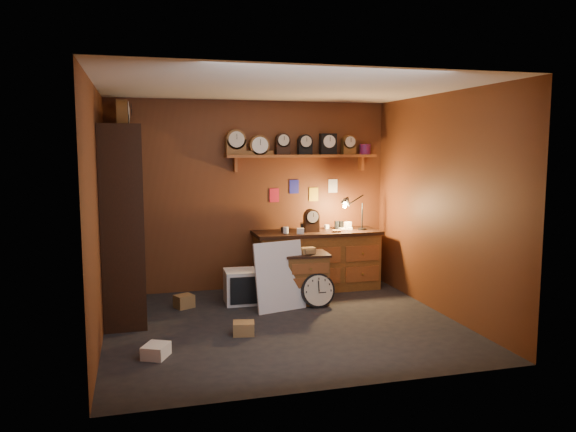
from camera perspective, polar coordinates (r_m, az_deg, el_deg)
The scene contains 11 objects.
floor at distance 6.63m, azimuth -0.46°, elevation -10.97°, with size 4.00×4.00×0.00m, color black.
room_shell at distance 6.43m, azimuth -0.33°, elevation 4.10°, with size 4.02×3.62×2.71m.
shelving_unit at distance 7.13m, azimuth -16.61°, elevation 0.33°, with size 0.47×1.60×2.58m.
workbench at distance 8.13m, azimuth 2.94°, elevation -4.15°, with size 1.82×0.66×1.36m.
low_cabinet at distance 7.45m, azimuth 1.77°, elevation -6.02°, with size 0.61×0.53×0.76m.
big_round_clock at distance 7.28m, azimuth 3.05°, elevation -7.57°, with size 0.44×0.15×0.44m.
white_panel at distance 7.21m, azimuth -0.83°, elevation -9.48°, with size 0.67×0.03×0.89m, color silver.
mini_fridge at distance 7.47m, azimuth -4.79°, elevation -7.16°, with size 0.44×0.46×0.44m.
floor_box_a at distance 6.30m, azimuth -4.52°, elevation -11.31°, with size 0.23×0.20×0.14m, color olive.
floor_box_b at distance 5.80m, azimuth -13.26°, elevation -13.19°, with size 0.22×0.26×0.13m, color white.
floor_box_c at distance 7.39m, azimuth -10.51°, elevation -8.52°, with size 0.22×0.18×0.17m, color olive.
Camera 1 is at (-1.60, -6.10, 2.06)m, focal length 35.00 mm.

